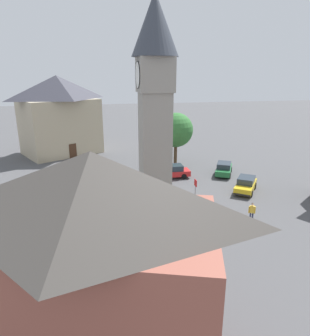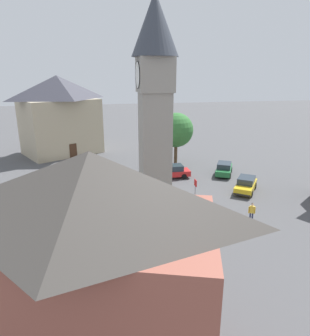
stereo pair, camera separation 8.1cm
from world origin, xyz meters
name	(u,v)px [view 1 (the left image)]	position (x,y,z in m)	size (l,w,h in m)	color
ground_plane	(155,196)	(0.00, 0.00, 0.00)	(200.00, 200.00, 0.00)	#4C4C4F
clock_tower	(155,84)	(0.00, 0.00, 10.85)	(4.16, 4.16, 18.63)	gray
car_blue_kerb	(246,184)	(0.74, 9.48, 0.76)	(4.30, 3.85, 1.53)	gold
car_silver_kerb	(54,228)	(6.26, -9.05, 0.76)	(4.33, 3.79, 1.53)	gold
car_red_corner	(161,230)	(8.33, -1.36, 0.76)	(4.23, 2.02, 1.53)	gold
car_white_side	(224,169)	(-4.90, 9.59, 0.76)	(4.43, 3.47, 1.53)	#236B38
car_black_far	(172,171)	(-5.14, 3.20, 0.76)	(1.92, 4.18, 1.53)	red
car_green_alley	(72,176)	(-5.90, -8.25, 0.76)	(3.63, 4.39, 1.53)	gold
pedestrian	(252,211)	(7.12, 6.60, 1.01)	(0.34, 0.53, 1.69)	#2D3351
tree	(176,130)	(-10.04, 4.94, 4.74)	(4.47, 4.47, 7.00)	brown
building_terrace_right	(59,115)	(-20.02, -10.36, 5.90)	(12.01, 13.29, 11.57)	tan
building_corner_back	(97,264)	(17.33, -5.99, 4.68)	(8.74, 10.83, 9.17)	#995142
road_sign	(195,189)	(3.75, 2.87, 1.90)	(0.60, 0.07, 2.80)	gray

